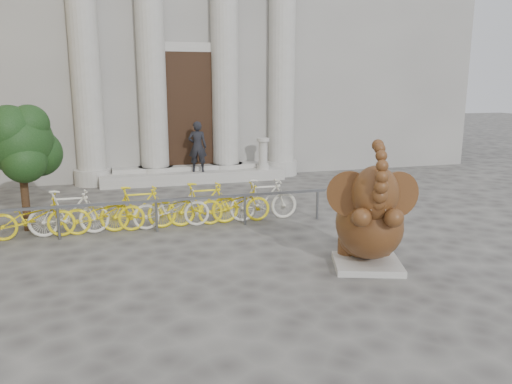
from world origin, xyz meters
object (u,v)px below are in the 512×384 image
object	(u,v)px
tree	(21,144)
pedestrian	(197,147)
bike_rack	(154,207)
elephant_statue	(370,222)

from	to	relation	value
tree	pedestrian	bearing A→B (deg)	43.99
tree	pedestrian	distance (m)	6.38
bike_rack	tree	bearing A→B (deg)	166.01
elephant_statue	pedestrian	size ratio (longest dim) A/B	1.40
elephant_statue	tree	world-z (taller)	tree
bike_rack	tree	distance (m)	3.12
elephant_statue	bike_rack	distance (m)	4.89
elephant_statue	bike_rack	xyz separation A→B (m)	(-3.37, 3.53, -0.34)
pedestrian	tree	bearing A→B (deg)	59.13
bike_rack	pedestrian	size ratio (longest dim) A/B	4.86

